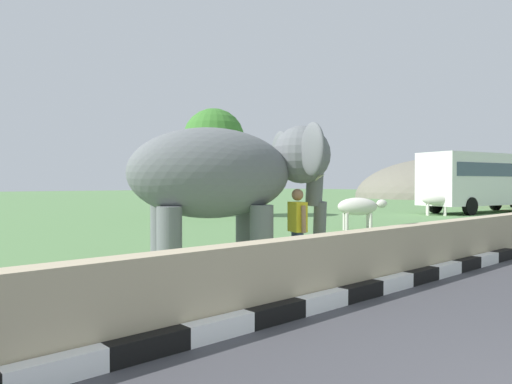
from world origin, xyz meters
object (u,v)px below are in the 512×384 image
(bus_white, at_px, (484,178))
(cow_near, at_px, (359,207))
(elephant, at_px, (230,176))
(person_handler, at_px, (297,226))
(cow_mid, at_px, (437,200))

(bus_white, distance_m, cow_near, 14.74)
(elephant, xyz_separation_m, bus_white, (23.64, 4.96, 0.17))
(elephant, relative_size, person_handler, 2.44)
(elephant, relative_size, bus_white, 0.43)
(person_handler, height_order, bus_white, bus_white)
(elephant, height_order, person_handler, elephant)
(person_handler, distance_m, cow_near, 8.98)
(cow_near, distance_m, cow_mid, 10.13)
(bus_white, bearing_deg, person_handler, -165.82)
(elephant, bearing_deg, person_handler, -33.49)
(cow_near, relative_size, cow_mid, 1.00)
(person_handler, xyz_separation_m, bus_white, (22.53, 5.69, 1.16))
(bus_white, relative_size, cow_mid, 5.39)
(bus_white, height_order, cow_near, bus_white)
(elephant, height_order, cow_near, elephant)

